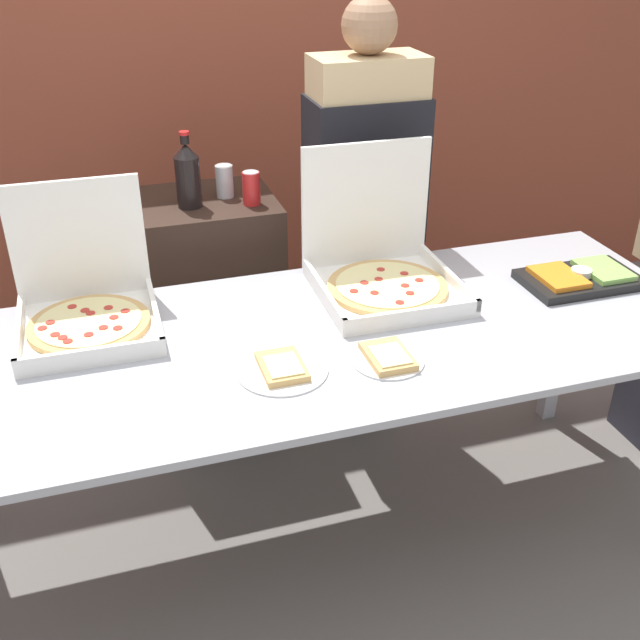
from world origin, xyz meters
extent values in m
plane|color=slate|center=(0.00, 0.00, 0.00)|extent=(16.00, 16.00, 0.00)
cube|color=brown|center=(0.00, 1.70, 1.40)|extent=(10.00, 0.06, 2.80)
cube|color=#A8AAB2|center=(0.00, 0.00, 0.85)|extent=(2.48, 0.93, 0.02)
cube|color=#A8AAB2|center=(1.19, 0.42, 0.42)|extent=(0.06, 0.06, 0.84)
cube|color=white|center=(-0.67, 0.22, 0.87)|extent=(0.42, 0.42, 0.02)
cube|color=white|center=(-0.67, 0.02, 0.90)|extent=(0.42, 0.02, 0.04)
cube|color=white|center=(-0.87, 0.22, 0.90)|extent=(0.02, 0.42, 0.04)
cube|color=white|center=(-0.47, 0.22, 0.90)|extent=(0.02, 0.42, 0.04)
cube|color=white|center=(-0.66, 0.44, 1.08)|extent=(0.42, 0.02, 0.40)
cylinder|color=tan|center=(-0.67, 0.22, 0.89)|extent=(0.37, 0.37, 0.02)
cylinder|color=beige|center=(-0.67, 0.22, 0.90)|extent=(0.32, 0.32, 0.00)
cylinder|color=#B22D23|center=(-0.59, 0.22, 0.90)|extent=(0.03, 0.03, 0.00)
cylinder|color=#B22D23|center=(-0.56, 0.25, 0.90)|extent=(0.03, 0.03, 0.00)
cylinder|color=#B22D23|center=(-0.60, 0.29, 0.90)|extent=(0.03, 0.03, 0.00)
cylinder|color=#B22D23|center=(-0.66, 0.27, 0.90)|extent=(0.03, 0.03, 0.00)
cylinder|color=#B22D23|center=(-0.67, 0.29, 0.90)|extent=(0.03, 0.03, 0.00)
cylinder|color=#B22D23|center=(-0.71, 0.33, 0.90)|extent=(0.03, 0.03, 0.00)
cylinder|color=#B22D23|center=(-0.78, 0.24, 0.90)|extent=(0.03, 0.03, 0.00)
cylinder|color=#B22D23|center=(-0.80, 0.21, 0.90)|extent=(0.03, 0.03, 0.00)
cylinder|color=#B22D23|center=(-0.76, 0.16, 0.90)|extent=(0.03, 0.03, 0.00)
cylinder|color=#B22D23|center=(-0.74, 0.14, 0.90)|extent=(0.03, 0.03, 0.00)
cylinder|color=#B22D23|center=(-0.73, 0.11, 0.90)|extent=(0.03, 0.03, 0.00)
cylinder|color=#B22D23|center=(-0.67, 0.13, 0.90)|extent=(0.03, 0.03, 0.00)
cylinder|color=#B22D23|center=(-0.63, 0.16, 0.90)|extent=(0.03, 0.03, 0.00)
cylinder|color=#B22D23|center=(-0.59, 0.15, 0.90)|extent=(0.03, 0.03, 0.00)
cube|color=white|center=(0.29, 0.18, 0.87)|extent=(0.47, 0.47, 0.02)
cube|color=white|center=(0.29, -0.04, 0.90)|extent=(0.46, 0.02, 0.04)
cube|color=white|center=(0.07, 0.19, 0.90)|extent=(0.02, 0.46, 0.04)
cube|color=white|center=(0.51, 0.18, 0.90)|extent=(0.02, 0.46, 0.04)
cube|color=white|center=(0.30, 0.42, 1.10)|extent=(0.46, 0.02, 0.43)
cylinder|color=tan|center=(0.29, 0.18, 0.89)|extent=(0.40, 0.40, 0.02)
cylinder|color=beige|center=(0.29, 0.18, 0.90)|extent=(0.35, 0.35, 0.00)
cylinder|color=#B22D23|center=(0.40, 0.17, 0.90)|extent=(0.03, 0.03, 0.00)
cylinder|color=#B22D23|center=(0.38, 0.24, 0.90)|extent=(0.03, 0.03, 0.00)
cylinder|color=#B22D23|center=(0.31, 0.29, 0.90)|extent=(0.03, 0.03, 0.00)
cylinder|color=#B22D23|center=(0.28, 0.22, 0.90)|extent=(0.03, 0.03, 0.00)
cylinder|color=#B22D23|center=(0.22, 0.21, 0.90)|extent=(0.03, 0.03, 0.00)
cylinder|color=#B22D23|center=(0.17, 0.16, 0.90)|extent=(0.03, 0.03, 0.00)
cylinder|color=#B22D23|center=(0.23, 0.13, 0.90)|extent=(0.03, 0.03, 0.00)
cylinder|color=#B22D23|center=(0.28, 0.04, 0.90)|extent=(0.03, 0.03, 0.00)
cylinder|color=#B22D23|center=(0.34, 0.09, 0.90)|extent=(0.03, 0.03, 0.00)
cylinder|color=#B22D23|center=(0.34, 0.15, 0.90)|extent=(0.03, 0.03, 0.00)
cylinder|color=white|center=(-0.16, -0.16, 0.86)|extent=(0.26, 0.26, 0.01)
cube|color=tan|center=(-0.16, -0.16, 0.88)|extent=(0.12, 0.17, 0.02)
cube|color=beige|center=(-0.16, -0.18, 0.89)|extent=(0.09, 0.12, 0.01)
cylinder|color=white|center=(0.14, -0.20, 0.86)|extent=(0.21, 0.21, 0.01)
cube|color=tan|center=(0.14, -0.20, 0.88)|extent=(0.12, 0.17, 0.02)
cube|color=beige|center=(0.14, -0.22, 0.89)|extent=(0.09, 0.12, 0.01)
cube|color=black|center=(0.96, 0.06, 0.88)|extent=(0.40, 0.23, 0.03)
cube|color=orange|center=(0.87, 0.06, 0.90)|extent=(0.14, 0.19, 0.02)
cube|color=#8CC65B|center=(1.05, 0.06, 0.90)|extent=(0.14, 0.19, 0.02)
cylinder|color=white|center=(0.96, 0.06, 0.90)|extent=(0.07, 0.07, 0.02)
cube|color=black|center=(-0.22, 0.83, 0.51)|extent=(0.56, 0.46, 1.02)
cylinder|color=black|center=(-0.26, 0.77, 1.12)|extent=(0.09, 0.09, 0.19)
cone|color=black|center=(-0.26, 0.77, 1.24)|extent=(0.09, 0.09, 0.05)
cylinder|color=black|center=(-0.26, 0.77, 1.28)|extent=(0.03, 0.03, 0.03)
cylinder|color=red|center=(-0.26, 0.77, 1.30)|extent=(0.04, 0.04, 0.01)
cylinder|color=silver|center=(-0.12, 0.84, 1.09)|extent=(0.07, 0.07, 0.12)
cylinder|color=silver|center=(-0.12, 0.84, 1.15)|extent=(0.06, 0.06, 0.00)
cylinder|color=red|center=(-0.04, 0.73, 1.09)|extent=(0.07, 0.07, 0.12)
cylinder|color=silver|center=(-0.04, 0.73, 1.15)|extent=(0.06, 0.06, 0.00)
cube|color=#473D33|center=(0.38, 0.66, 0.42)|extent=(0.28, 0.20, 0.84)
cube|color=#D1B27F|center=(0.38, 0.66, 1.19)|extent=(0.40, 0.22, 0.71)
cube|color=black|center=(0.38, 0.66, 1.13)|extent=(0.42, 0.24, 0.54)
sphere|color=#9E7556|center=(0.38, 0.66, 1.64)|extent=(0.20, 0.20, 0.20)
camera|label=1|loc=(-0.59, -1.87, 2.01)|focal=42.00mm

